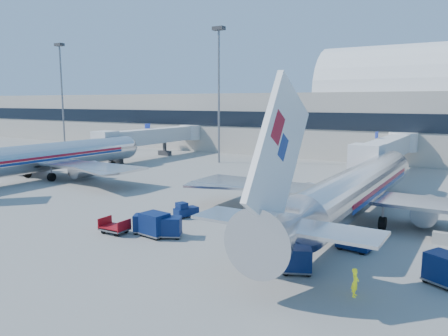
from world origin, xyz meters
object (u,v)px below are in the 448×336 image
Objects in this scene: tug_right at (353,241)px; cart_train_a at (170,227)px; mast_far_west at (61,81)px; cart_train_c at (144,223)px; cart_solo_far at (446,269)px; tug_lead at (243,231)px; ramp_worker at (355,282)px; jetbridge_mid at (157,136)px; jetbridge_near at (389,148)px; airliner_main at (355,189)px; tug_left at (185,210)px; cart_train_b at (155,224)px; mast_west at (219,75)px; airliner_mid at (45,157)px; cart_open_red at (115,228)px; cart_solo_near at (297,259)px.

tug_right is 13.64m from cart_train_a.
cart_train_c is (56.53, -37.36, -13.99)m from mast_far_west.
cart_solo_far reaches higher than cart_train_c.
ramp_worker is (9.84, -5.23, 0.10)m from tug_lead.
jetbridge_mid is 50.71m from cart_train_a.
tug_lead is at bearing -95.46° from jetbridge_near.
airliner_main is 15.61× the size of tug_left.
cart_train_a is 2.48m from cart_train_c.
cart_train_b is at bearing -50.01° from jetbridge_mid.
ramp_worker is (34.03, -40.12, -14.00)m from mast_west.
tug_lead is (-3.41, -35.69, -3.24)m from jetbridge_near.
cart_train_b is 20.25m from cart_solo_far.
cart_solo_far is (52.44, -36.78, -2.94)m from jetbridge_mid.
jetbridge_mid is at bearing 1.81° from mast_far_west.
tug_right reaches higher than cart_train_c.
cart_train_b is (32.26, -38.47, -2.93)m from jetbridge_mid.
airliner_mid is 30.57m from mast_west.
mast_west is at bearing -3.21° from jetbridge_mid.
jetbridge_near is at bearing 2.63° from ramp_worker.
airliner_mid is 17.57× the size of cart_train_c.
cart_open_red is (-1.81, -6.95, -0.22)m from tug_left.
airliner_mid reaches higher than jetbridge_mid.
cart_solo_near is (42.11, -13.22, -2.06)m from airliner_mid.
mast_west is (12.00, 25.49, 11.87)m from airliner_mid.
ramp_worker is at bearing -81.07° from jetbridge_near.
airliner_mid is 30.97m from cart_train_c.
cart_open_red is at bearing -166.84° from tug_lead.
jetbridge_near is 11.14× the size of tug_right.
cart_open_red is (-15.50, 0.00, -0.44)m from cart_solo_near.
ramp_worker is (17.60, -8.36, 0.15)m from tug_left.
jetbridge_mid reaches higher than cart_open_red.
airliner_mid reaches higher than cart_train_c.
airliner_main reaches higher than ramp_worker.
mast_west is 47.85m from tug_right.
cart_solo_near reaches higher than ramp_worker.
ramp_worker is (17.50, -2.76, -0.01)m from cart_train_c.
cart_solo_far is (21.62, -4.21, 0.35)m from tug_left.
cart_open_red is (-17.28, -5.94, -0.27)m from tug_right.
cart_train_c is at bearing 33.95° from cart_open_red.
cart_train_c is 21.56m from cart_solo_far.
cart_solo_far is at bearing -35.04° from jetbridge_mid.
cart_solo_far is at bearing -43.40° from mast_west.
cart_solo_near is 15.50m from cart_open_red.
tug_left is 6.08m from cart_train_b.
cart_train_a is at bearing -134.60° from tug_left.
ramp_worker reaches higher than cart_open_red.
ramp_worker is (48.43, -40.93, -3.14)m from jetbridge_mid.
airliner_main is at bearing -45.11° from tug_left.
cart_solo_near is (-1.78, -5.94, 0.17)m from tug_right.
mast_west is 9.17× the size of tug_lead.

